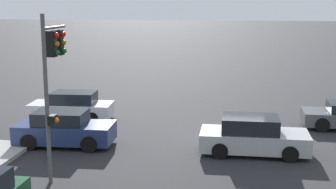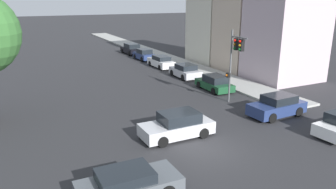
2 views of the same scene
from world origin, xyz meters
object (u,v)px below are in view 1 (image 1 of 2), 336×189
(crossing_car_0, at_px, (72,107))
(crossing_car_3, at_px, (64,129))
(traffic_signal, at_px, (53,66))
(crossing_car_1, at_px, (253,136))

(crossing_car_0, distance_m, crossing_car_3, 4.71)
(crossing_car_0, bearing_deg, traffic_signal, 103.03)
(crossing_car_3, bearing_deg, crossing_car_1, -1.88)
(traffic_signal, distance_m, crossing_car_0, 9.20)
(crossing_car_3, bearing_deg, traffic_signal, -75.28)
(crossing_car_0, bearing_deg, crossing_car_1, 151.48)
(crossing_car_1, relative_size, crossing_car_3, 1.03)
(crossing_car_1, bearing_deg, traffic_signal, -152.11)
(crossing_car_1, bearing_deg, crossing_car_0, 154.64)
(traffic_signal, xyz_separation_m, crossing_car_1, (-7.06, -3.77, -3.30))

